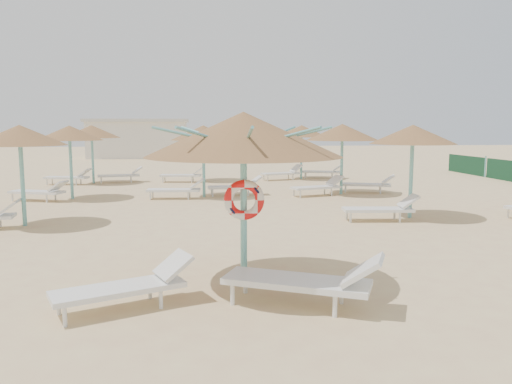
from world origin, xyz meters
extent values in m
plane|color=#D5BC82|center=(0.00, 0.00, 0.00)|extent=(120.00, 120.00, 0.00)
cylinder|color=#68B5B5|center=(0.02, -0.39, 1.18)|extent=(0.11, 0.11, 2.37)
cone|color=olive|center=(0.02, -0.39, 2.47)|extent=(3.15, 3.15, 0.71)
cylinder|color=#68B5B5|center=(0.02, -0.39, 2.22)|extent=(0.20, 0.20, 0.12)
cylinder|color=#68B5B5|center=(0.75, -0.39, 2.42)|extent=(1.43, 0.04, 0.36)
cylinder|color=#68B5B5|center=(0.53, 0.13, 2.42)|extent=(1.04, 1.04, 0.36)
cylinder|color=#68B5B5|center=(0.02, 0.34, 2.42)|extent=(0.04, 1.43, 0.36)
cylinder|color=#68B5B5|center=(-0.49, 0.13, 2.42)|extent=(1.04, 1.04, 0.36)
cylinder|color=#68B5B5|center=(-0.70, -0.39, 2.42)|extent=(1.43, 0.04, 0.36)
cylinder|color=#68B5B5|center=(-0.49, -0.90, 2.42)|extent=(1.04, 1.04, 0.36)
cylinder|color=#68B5B5|center=(0.02, -1.11, 2.42)|extent=(0.04, 1.43, 0.36)
cylinder|color=#68B5B5|center=(0.53, -0.90, 2.42)|extent=(1.04, 1.04, 0.36)
torus|color=red|center=(0.02, -0.49, 1.43)|extent=(0.65, 0.15, 0.65)
cylinder|color=white|center=(-2.44, -1.89, 0.14)|extent=(0.06, 0.06, 0.27)
cylinder|color=white|center=(-2.64, -1.44, 0.14)|extent=(0.06, 0.06, 0.27)
cylinder|color=white|center=(-1.25, -1.35, 0.14)|extent=(0.06, 0.06, 0.27)
cylinder|color=white|center=(-1.45, -0.91, 0.14)|extent=(0.06, 0.06, 0.27)
cube|color=white|center=(-1.84, -1.35, 0.31)|extent=(1.92, 1.30, 0.08)
cube|color=white|center=(-1.09, -1.01, 0.54)|extent=(0.67, 0.72, 0.35)
cylinder|color=white|center=(-0.23, -1.31, 0.16)|extent=(0.07, 0.07, 0.31)
cylinder|color=white|center=(0.01, -0.81, 0.16)|extent=(0.07, 0.07, 0.31)
cylinder|color=white|center=(1.14, -1.94, 0.16)|extent=(0.07, 0.07, 0.31)
cylinder|color=white|center=(1.37, -1.43, 0.16)|extent=(0.07, 0.07, 0.31)
cube|color=white|center=(0.70, -1.43, 0.36)|extent=(2.21, 1.51, 0.09)
cube|color=white|center=(1.56, -1.83, 0.62)|extent=(0.77, 0.83, 0.41)
cylinder|color=#68B5B5|center=(-5.31, 5.16, 1.15)|extent=(0.11, 0.11, 2.30)
cone|color=olive|center=(-5.31, 5.16, 2.38)|extent=(2.35, 2.35, 0.53)
cylinder|color=#68B5B5|center=(-5.31, 5.16, 2.15)|extent=(0.20, 0.20, 0.12)
cylinder|color=white|center=(-5.90, 5.08, 0.14)|extent=(0.06, 0.06, 0.28)
cube|color=white|center=(-5.57, 4.87, 0.56)|extent=(0.56, 0.66, 0.36)
cylinder|color=#68B5B5|center=(-5.34, 10.15, 1.15)|extent=(0.11, 0.11, 2.30)
cone|color=olive|center=(-5.34, 10.15, 2.38)|extent=(2.33, 2.33, 0.53)
cylinder|color=#68B5B5|center=(-5.34, 10.15, 2.15)|extent=(0.20, 0.20, 0.12)
cylinder|color=white|center=(-7.27, 9.76, 0.14)|extent=(0.06, 0.06, 0.28)
cylinder|color=white|center=(-7.12, 10.24, 0.14)|extent=(0.06, 0.06, 0.28)
cylinder|color=white|center=(-5.99, 9.34, 0.14)|extent=(0.06, 0.06, 0.28)
cylinder|color=white|center=(-5.84, 9.82, 0.14)|extent=(0.06, 0.06, 0.28)
cube|color=white|center=(-6.44, 9.75, 0.32)|extent=(2.00, 1.18, 0.08)
cube|color=white|center=(-5.63, 9.49, 0.56)|extent=(0.65, 0.72, 0.36)
cylinder|color=#68B5B5|center=(-5.65, 15.26, 1.15)|extent=(0.11, 0.11, 2.30)
cone|color=olive|center=(-5.65, 15.26, 2.39)|extent=(2.56, 2.56, 0.58)
cylinder|color=#68B5B5|center=(-5.65, 15.26, 2.15)|extent=(0.20, 0.20, 0.12)
cylinder|color=white|center=(-7.59, 14.76, 0.14)|extent=(0.06, 0.06, 0.28)
cylinder|color=white|center=(-7.50, 15.25, 0.14)|extent=(0.06, 0.06, 0.28)
cylinder|color=white|center=(-6.26, 14.52, 0.14)|extent=(0.06, 0.06, 0.28)
cylinder|color=white|center=(-6.17, 15.01, 0.14)|extent=(0.06, 0.06, 0.28)
cube|color=white|center=(-6.75, 14.86, 0.32)|extent=(1.98, 0.94, 0.08)
cube|color=white|center=(-5.92, 14.71, 0.56)|extent=(0.58, 0.68, 0.36)
cylinder|color=white|center=(-5.30, 15.18, 0.14)|extent=(0.06, 0.06, 0.28)
cylinder|color=white|center=(-5.39, 15.67, 0.14)|extent=(0.06, 0.06, 0.28)
cylinder|color=white|center=(-3.97, 15.41, 0.14)|extent=(0.06, 0.06, 0.28)
cylinder|color=white|center=(-4.06, 15.90, 0.14)|extent=(0.06, 0.06, 0.28)
cube|color=white|center=(-4.55, 15.56, 0.32)|extent=(1.98, 0.94, 0.08)
cube|color=white|center=(-3.72, 15.71, 0.56)|extent=(0.58, 0.68, 0.36)
cylinder|color=#68B5B5|center=(-0.59, 10.18, 1.15)|extent=(0.11, 0.11, 2.30)
cone|color=olive|center=(-0.59, 10.18, 2.38)|extent=(2.39, 2.39, 0.54)
cylinder|color=#68B5B5|center=(-0.59, 10.18, 2.15)|extent=(0.20, 0.20, 0.12)
cylinder|color=white|center=(-2.50, 9.59, 0.14)|extent=(0.06, 0.06, 0.28)
cylinder|color=white|center=(-2.47, 10.08, 0.14)|extent=(0.06, 0.06, 0.28)
cylinder|color=white|center=(-1.16, 9.49, 0.14)|extent=(0.06, 0.06, 0.28)
cylinder|color=white|center=(-1.12, 9.99, 0.14)|extent=(0.06, 0.06, 0.28)
cube|color=white|center=(-1.69, 9.78, 0.32)|extent=(1.94, 0.75, 0.08)
cube|color=white|center=(-0.84, 9.72, 0.56)|extent=(0.52, 0.63, 0.36)
cylinder|color=white|center=(-0.27, 10.18, 0.14)|extent=(0.06, 0.06, 0.28)
cylinder|color=white|center=(-0.30, 10.67, 0.14)|extent=(0.06, 0.06, 0.28)
cylinder|color=white|center=(1.08, 10.27, 0.14)|extent=(0.06, 0.06, 0.28)
cylinder|color=white|center=(1.04, 10.77, 0.14)|extent=(0.06, 0.06, 0.28)
cube|color=white|center=(0.51, 10.48, 0.32)|extent=(1.94, 0.75, 0.08)
cube|color=white|center=(1.36, 10.54, 0.56)|extent=(0.52, 0.63, 0.36)
cylinder|color=#68B5B5|center=(-0.56, 15.74, 1.15)|extent=(0.11, 0.11, 2.30)
cone|color=olive|center=(-0.56, 15.74, 2.38)|extent=(2.42, 2.42, 0.54)
cylinder|color=#68B5B5|center=(-0.56, 15.74, 2.15)|extent=(0.20, 0.20, 0.12)
cylinder|color=white|center=(-2.48, 15.18, 0.14)|extent=(0.06, 0.06, 0.28)
cylinder|color=white|center=(-2.43, 15.67, 0.14)|extent=(0.06, 0.06, 0.28)
cylinder|color=white|center=(-1.14, 15.03, 0.14)|extent=(0.06, 0.06, 0.28)
cylinder|color=white|center=(-1.09, 15.52, 0.14)|extent=(0.06, 0.06, 0.28)
cube|color=white|center=(-1.66, 15.34, 0.32)|extent=(1.96, 0.83, 0.08)
cube|color=white|center=(-0.82, 15.24, 0.56)|extent=(0.55, 0.65, 0.36)
cylinder|color=#68B5B5|center=(5.27, 5.23, 1.15)|extent=(0.11, 0.11, 2.30)
cone|color=olive|center=(5.27, 5.23, 2.38)|extent=(2.41, 2.41, 0.54)
cylinder|color=#68B5B5|center=(5.27, 5.23, 2.15)|extent=(0.20, 0.20, 0.12)
cylinder|color=white|center=(3.35, 4.65, 0.14)|extent=(0.06, 0.06, 0.28)
cylinder|color=white|center=(3.40, 5.15, 0.14)|extent=(0.06, 0.06, 0.28)
cylinder|color=white|center=(4.70, 4.53, 0.14)|extent=(0.06, 0.06, 0.28)
cylinder|color=white|center=(4.74, 5.03, 0.14)|extent=(0.06, 0.06, 0.28)
cube|color=white|center=(4.17, 4.83, 0.32)|extent=(1.95, 0.78, 0.08)
cube|color=white|center=(5.02, 4.76, 0.56)|extent=(0.54, 0.64, 0.36)
cylinder|color=#68B5B5|center=(4.71, 10.42, 1.15)|extent=(0.11, 0.11, 2.30)
cone|color=olive|center=(4.71, 10.42, 2.39)|extent=(2.78, 2.78, 0.63)
cylinder|color=#68B5B5|center=(4.71, 10.42, 2.15)|extent=(0.20, 0.20, 0.12)
cylinder|color=white|center=(2.93, 9.53, 0.14)|extent=(0.06, 0.06, 0.28)
cylinder|color=white|center=(2.78, 10.01, 0.14)|extent=(0.06, 0.06, 0.28)
cylinder|color=white|center=(4.21, 9.95, 0.14)|extent=(0.06, 0.06, 0.28)
cylinder|color=white|center=(4.06, 10.43, 0.14)|extent=(0.06, 0.06, 0.28)
cube|color=white|center=(3.61, 10.02, 0.32)|extent=(2.00, 1.18, 0.08)
cube|color=white|center=(4.42, 10.28, 0.56)|extent=(0.65, 0.72, 0.36)
cylinder|color=white|center=(4.98, 10.73, 0.14)|extent=(0.06, 0.06, 0.28)
cylinder|color=white|center=(5.13, 11.20, 0.14)|extent=(0.06, 0.06, 0.28)
cylinder|color=white|center=(6.26, 10.31, 0.14)|extent=(0.06, 0.06, 0.28)
cylinder|color=white|center=(6.41, 10.78, 0.14)|extent=(0.06, 0.06, 0.28)
cube|color=white|center=(5.81, 10.72, 0.32)|extent=(2.00, 1.18, 0.08)
cube|color=white|center=(6.62, 10.45, 0.56)|extent=(0.65, 0.72, 0.36)
cylinder|color=#68B5B5|center=(4.28, 16.18, 1.15)|extent=(0.11, 0.11, 2.30)
cone|color=olive|center=(4.28, 16.18, 2.39)|extent=(2.60, 2.60, 0.58)
cylinder|color=#68B5B5|center=(4.28, 16.18, 2.15)|extent=(0.20, 0.20, 0.12)
cylinder|color=white|center=(2.49, 15.31, 0.14)|extent=(0.06, 0.06, 0.28)
cylinder|color=white|center=(2.35, 15.79, 0.14)|extent=(0.06, 0.06, 0.28)
cylinder|color=white|center=(3.78, 15.70, 0.14)|extent=(0.06, 0.06, 0.28)
cylinder|color=white|center=(3.64, 16.18, 0.14)|extent=(0.06, 0.06, 0.28)
cube|color=white|center=(3.18, 15.78, 0.32)|extent=(2.00, 1.14, 0.08)
cube|color=white|center=(4.00, 16.03, 0.56)|extent=(0.64, 0.71, 0.36)
cylinder|color=white|center=(4.55, 16.47, 0.14)|extent=(0.06, 0.06, 0.28)
cylinder|color=white|center=(4.69, 16.95, 0.14)|extent=(0.06, 0.06, 0.28)
cylinder|color=white|center=(5.84, 16.08, 0.14)|extent=(0.06, 0.06, 0.28)
cylinder|color=white|center=(5.98, 16.56, 0.14)|extent=(0.06, 0.06, 0.28)
cube|color=white|center=(5.38, 16.48, 0.32)|extent=(2.00, 1.14, 0.08)
cube|color=white|center=(6.20, 16.23, 0.56)|extent=(0.64, 0.71, 0.36)
cylinder|color=white|center=(8.06, 4.87, 0.14)|extent=(0.06, 0.06, 0.28)
cube|color=silver|center=(-6.00, 35.00, 1.50)|extent=(8.00, 4.00, 3.00)
cube|color=beige|center=(-6.00, 35.00, 3.12)|extent=(8.40, 4.40, 0.25)
cube|color=#194D2C|center=(14.00, 14.00, 0.50)|extent=(0.08, 3.80, 1.00)
cube|color=#194D2C|center=(14.00, 18.00, 0.50)|extent=(0.08, 3.80, 1.00)
cylinder|color=#68B5B5|center=(14.00, 16.10, 0.55)|extent=(0.08, 0.08, 1.10)
camera|label=1|loc=(-0.63, -8.33, 2.59)|focal=35.00mm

